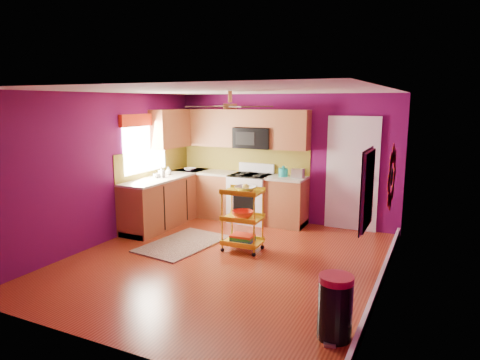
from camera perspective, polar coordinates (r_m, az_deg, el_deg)
The scene contains 18 objects.
ground at distance 6.52m, azimuth -2.05°, elevation -10.74°, with size 5.00×5.00×0.00m, color maroon.
room_envelope at distance 6.11m, azimuth -1.93°, elevation 3.65°, with size 4.54×5.04×2.52m.
lower_cabinets at distance 8.54m, azimuth -4.42°, elevation -2.60°, with size 2.81×2.31×0.94m.
electric_range at distance 8.48m, azimuth 1.45°, elevation -2.32°, with size 0.76×0.66×1.13m.
upper_cabinetry at distance 8.60m, azimuth -2.75°, elevation 6.72°, with size 2.80×2.30×1.26m.
left_window at distance 8.20m, azimuth -12.57°, elevation 5.86°, with size 0.08×1.35×1.08m.
panel_door at distance 8.09m, azimuth 14.72°, elevation 0.63°, with size 0.95×0.11×2.15m.
right_wall_art at distance 5.15m, azimuth 18.47°, elevation -0.26°, with size 0.04×2.74×1.04m.
ceiling_fan at distance 6.26m, azimuth -1.33°, elevation 9.86°, with size 1.01×1.01×0.26m.
shag_rug at distance 7.29m, azimuth -7.64°, elevation -8.40°, with size 0.93×1.52×0.02m, color black.
rolling_cart at distance 6.78m, azimuth 0.41°, elevation -4.89°, with size 0.62×0.46×1.09m.
trash_can at distance 4.55m, azimuth 12.57°, elevation -16.22°, with size 0.42×0.43×0.66m.
teal_kettle at distance 8.21m, azimuth 5.80°, elevation 1.05°, with size 0.18×0.18×0.21m.
toaster at distance 8.07m, azimuth 7.73°, elevation 0.89°, with size 0.22×0.15×0.18m, color beige.
soap_bottle_a at distance 8.18m, azimuth -10.42°, elevation 1.05°, with size 0.09×0.10×0.21m, color #EA3F72.
soap_bottle_b at distance 8.47m, azimuth -9.53°, elevation 1.21°, with size 0.12×0.12×0.16m, color white.
counter_dish at distance 8.94m, azimuth -6.72°, elevation 1.44°, with size 0.23×0.23×0.06m, color white.
counter_cup at distance 8.16m, azimuth -11.13°, elevation 0.56°, with size 0.11×0.11×0.09m, color white.
Camera 1 is at (2.83, -5.38, 2.35)m, focal length 32.00 mm.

